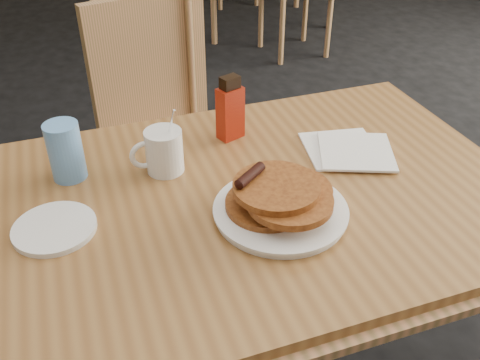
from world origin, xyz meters
name	(u,v)px	position (x,y,z in m)	size (l,w,h in m)	color
main_table	(251,207)	(0.07, 0.05, 0.71)	(1.27, 0.88, 0.75)	olive
chair_main_far	(159,114)	(0.04, 0.82, 0.57)	(0.51, 0.51, 0.95)	tan
pancake_plate	(280,203)	(0.09, -0.05, 0.78)	(0.28, 0.28, 0.10)	white
coffee_mug	(163,151)	(-0.09, 0.20, 0.80)	(0.12, 0.09, 0.16)	white
syrup_bottle	(230,110)	(0.11, 0.29, 0.83)	(0.07, 0.06, 0.17)	maroon
napkin_stack	(348,150)	(0.35, 0.12, 0.76)	(0.24, 0.25, 0.01)	white
blue_tumbler	(65,151)	(-0.30, 0.25, 0.82)	(0.08, 0.08, 0.14)	#629EE5
side_saucer	(55,228)	(-0.35, 0.07, 0.76)	(0.17, 0.17, 0.01)	white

